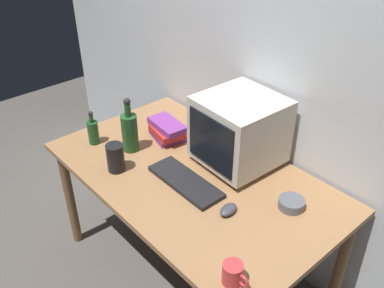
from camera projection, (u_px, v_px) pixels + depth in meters
ground_plane at (192, 272)px, 2.55m from camera, size 6.00×6.00×0.00m
back_wall at (266, 55)px, 2.15m from camera, size 4.00×0.08×2.50m
desk at (192, 186)px, 2.19m from camera, size 1.52×0.89×0.74m
crt_monitor at (239, 131)px, 2.13m from camera, size 0.40×0.40×0.37m
keyboard at (185, 182)px, 2.07m from camera, size 0.42×0.16×0.02m
computer_mouse at (228, 210)px, 1.89m from camera, size 0.08×0.11×0.04m
bottle_tall at (130, 131)px, 2.27m from camera, size 0.09×0.09×0.31m
bottle_short at (93, 131)px, 2.35m from camera, size 0.06×0.06×0.20m
book_stack at (167, 130)px, 2.40m from camera, size 0.25×0.21×0.11m
mug at (233, 274)px, 1.56m from camera, size 0.12×0.08×0.09m
cd_spindle at (291, 203)px, 1.92m from camera, size 0.12×0.12×0.04m
metal_canister at (115, 158)px, 2.14m from camera, size 0.09×0.09×0.15m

